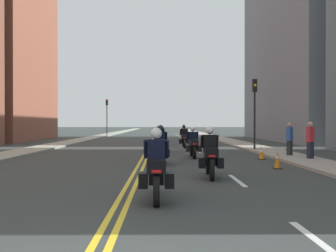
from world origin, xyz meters
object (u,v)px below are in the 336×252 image
traffic_light_far (107,111)px  traffic_light_near (255,101)px  motorcycle_5 (184,139)px  pedestrian_2 (310,141)px  traffic_cone_0 (262,153)px  motorcycle_6 (161,137)px  traffic_cone_1 (277,160)px  motorcycle_1 (210,157)px  pedestrian_0 (290,139)px  motorcycle_3 (193,145)px  motorcycle_2 (161,149)px  motorcycle_4 (158,141)px  motorcycle_0 (156,171)px

traffic_light_far → traffic_light_near: bearing=-64.5°
motorcycle_5 → pedestrian_2: size_ratio=1.20×
traffic_cone_0 → motorcycle_6: bearing=112.2°
motorcycle_5 → traffic_cone_1: size_ratio=3.15×
motorcycle_1 → pedestrian_0: size_ratio=1.26×
motorcycle_3 → motorcycle_6: size_ratio=1.01×
traffic_cone_1 → pedestrian_2: pedestrian_2 is taller
motorcycle_3 → motorcycle_2: bearing=-119.7°
motorcycle_1 → pedestrian_2: (5.30, 5.16, 0.27)m
motorcycle_4 → motorcycle_5: motorcycle_5 is taller
traffic_light_near → pedestrian_2: size_ratio=2.49×
motorcycle_0 → motorcycle_6: 21.43m
motorcycle_3 → motorcycle_4: bearing=115.4°
motorcycle_6 → traffic_cone_1: 16.31m
motorcycle_0 → motorcycle_1: motorcycle_1 is taller
traffic_cone_0 → traffic_light_far: (-12.37, 33.52, 3.16)m
motorcycle_5 → pedestrian_2: (5.26, -9.21, 0.29)m
motorcycle_5 → traffic_light_near: traffic_light_near is taller
motorcycle_1 → motorcycle_6: 18.05m
motorcycle_3 → traffic_cone_0: motorcycle_3 is taller
motorcycle_0 → pedestrian_0: size_ratio=1.24×
traffic_cone_0 → pedestrian_2: bearing=-22.8°
motorcycle_4 → motorcycle_3: bearing=-67.1°
motorcycle_0 → motorcycle_6: bearing=88.8°
motorcycle_6 → motorcycle_4: bearing=-92.0°
traffic_light_near → pedestrian_0: size_ratio=2.54×
traffic_cone_1 → traffic_cone_0: bearing=83.9°
motorcycle_0 → traffic_cone_0: bearing=61.4°
motorcycle_1 → motorcycle_5: motorcycle_5 is taller
motorcycle_2 → traffic_cone_0: 5.26m
motorcycle_0 → traffic_light_far: traffic_light_far is taller
motorcycle_2 → motorcycle_3: (1.64, 2.95, -0.02)m
motorcycle_6 → traffic_light_near: size_ratio=0.50×
motorcycle_2 → pedestrian_0: bearing=23.9°
traffic_light_far → pedestrian_0: size_ratio=2.84×
motorcycle_6 → pedestrian_0: pedestrian_0 is taller
motorcycle_3 → traffic_light_far: size_ratio=0.45×
motorcycle_2 → traffic_light_far: size_ratio=0.42×
motorcycle_6 → pedestrian_0: 12.83m
pedestrian_2 → motorcycle_2: bearing=-23.9°
motorcycle_0 → motorcycle_1: size_ratio=0.98×
motorcycle_6 → traffic_cone_1: bearing=-74.5°
motorcycle_1 → traffic_light_far: size_ratio=0.44×
traffic_cone_1 → motorcycle_6: bearing=105.9°
motorcycle_3 → pedestrian_0: pedestrian_0 is taller
motorcycle_4 → pedestrian_0: 7.75m
pedestrian_2 → motorcycle_0: bearing=17.9°
traffic_cone_0 → pedestrian_0: bearing=29.2°
motorcycle_2 → traffic_light_near: 9.80m
motorcycle_1 → traffic_light_near: traffic_light_near is taller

